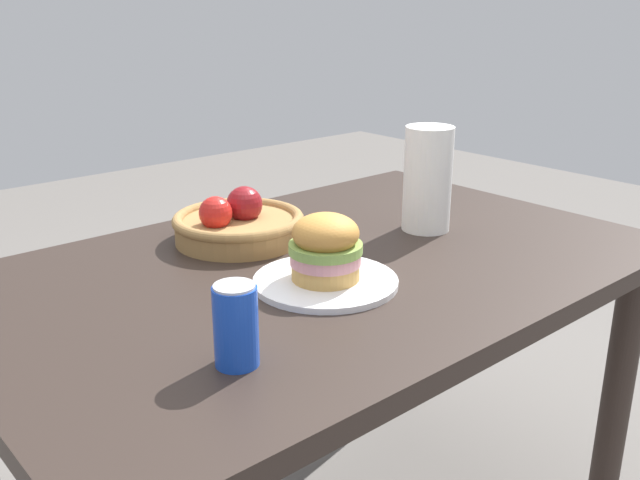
{
  "coord_description": "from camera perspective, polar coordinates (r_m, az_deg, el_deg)",
  "views": [
    {
      "loc": [
        -0.89,
        -1.01,
        1.26
      ],
      "look_at": [
        -0.03,
        -0.03,
        0.81
      ],
      "focal_mm": 39.44,
      "sensor_mm": 36.0,
      "label": 1
    }
  ],
  "objects": [
    {
      "name": "plate",
      "position": [
        1.32,
        0.45,
        -3.38
      ],
      "size": [
        0.27,
        0.27,
        0.01
      ],
      "primitive_type": "cylinder",
      "color": "white",
      "rests_on": "dining_table"
    },
    {
      "name": "paper_towel_roll",
      "position": [
        1.62,
        8.76,
        4.91
      ],
      "size": [
        0.11,
        0.11,
        0.24
      ],
      "primitive_type": "cylinder",
      "color": "white",
      "rests_on": "dining_table"
    },
    {
      "name": "soda_can",
      "position": [
        1.03,
        -6.84,
        -6.89
      ],
      "size": [
        0.07,
        0.07,
        0.13
      ],
      "color": "blue",
      "rests_on": "dining_table"
    },
    {
      "name": "sandwich",
      "position": [
        1.3,
        0.45,
        -0.6
      ],
      "size": [
        0.14,
        0.14,
        0.13
      ],
      "color": "tan",
      "rests_on": "plate"
    },
    {
      "name": "fruit_basket",
      "position": [
        1.56,
        -6.68,
        1.32
      ],
      "size": [
        0.29,
        0.29,
        0.12
      ],
      "color": "#9E7542",
      "rests_on": "dining_table"
    },
    {
      "name": "dining_table",
      "position": [
        1.48,
        0.15,
        -5.37
      ],
      "size": [
        1.4,
        0.9,
        0.75
      ],
      "color": "#2D231E",
      "rests_on": "ground_plane"
    }
  ]
}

